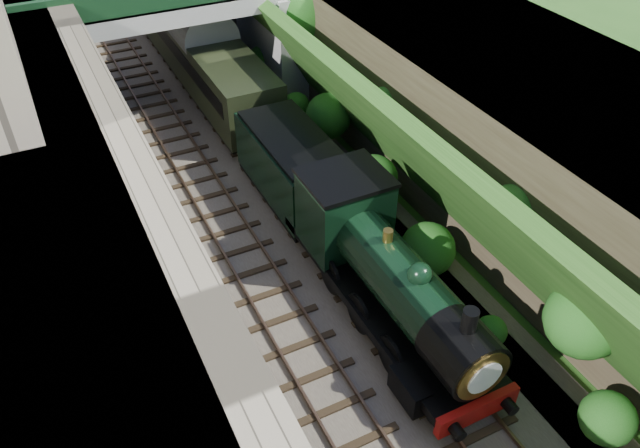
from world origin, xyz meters
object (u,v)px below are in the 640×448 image
Objects in this scene: road_bridge at (199,25)px; tender at (293,170)px; locomotive at (387,276)px; tree at (306,11)px.

tender is (0.26, -10.66, -2.46)m from road_bridge.
road_bridge reaches higher than locomotive.
locomotive reaches higher than tender.
tree reaches higher than locomotive.
locomotive is at bearing -89.19° from road_bridge.
tree is 1.10× the size of tender.
road_bridge is at bearing 91.37° from tender.
tender is at bearing -88.63° from road_bridge.
road_bridge is at bearing 90.81° from locomotive.
tree is 16.86m from locomotive.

